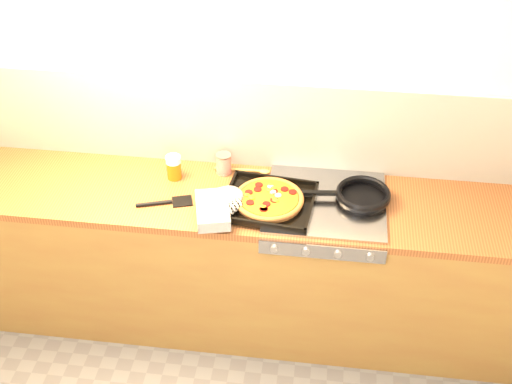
# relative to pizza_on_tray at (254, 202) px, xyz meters

# --- Properties ---
(room_shell) EXTENTS (3.20, 3.20, 3.20)m
(room_shell) POSITION_rel_pizza_on_tray_xyz_m (-0.10, 0.38, 0.20)
(room_shell) COLOR white
(room_shell) RESTS_ON ground
(counter_run) EXTENTS (3.20, 0.62, 0.90)m
(counter_run) POSITION_rel_pizza_on_tray_xyz_m (-0.10, 0.09, -0.50)
(counter_run) COLOR brown
(counter_run) RESTS_ON ground
(stovetop) EXTENTS (0.60, 0.56, 0.02)m
(stovetop) POSITION_rel_pizza_on_tray_xyz_m (0.35, 0.09, -0.04)
(stovetop) COLOR #9C9DA2
(stovetop) RESTS_ON counter_run
(pizza_on_tray) EXTENTS (0.61, 0.50, 0.08)m
(pizza_on_tray) POSITION_rel_pizza_on_tray_xyz_m (0.00, 0.00, 0.00)
(pizza_on_tray) COLOR black
(pizza_on_tray) RESTS_ON stovetop
(frying_pan) EXTENTS (0.47, 0.30, 0.05)m
(frying_pan) POSITION_rel_pizza_on_tray_xyz_m (0.53, 0.13, -0.01)
(frying_pan) COLOR black
(frying_pan) RESTS_ON stovetop
(tomato_can) EXTENTS (0.10, 0.10, 0.12)m
(tomato_can) POSITION_rel_pizza_on_tray_xyz_m (-0.20, 0.29, 0.01)
(tomato_can) COLOR #AA0E0D
(tomato_can) RESTS_ON counter_run
(juice_glass) EXTENTS (0.10, 0.10, 0.13)m
(juice_glass) POSITION_rel_pizza_on_tray_xyz_m (-0.45, 0.21, 0.02)
(juice_glass) COLOR #E3560D
(juice_glass) RESTS_ON counter_run
(wooden_spoon) EXTENTS (0.30, 0.04, 0.02)m
(wooden_spoon) POSITION_rel_pizza_on_tray_xyz_m (-0.08, 0.31, -0.04)
(wooden_spoon) COLOR #AA8948
(wooden_spoon) RESTS_ON counter_run
(black_spatula) EXTENTS (0.28, 0.14, 0.02)m
(black_spatula) POSITION_rel_pizza_on_tray_xyz_m (-0.44, -0.02, -0.04)
(black_spatula) COLOR black
(black_spatula) RESTS_ON counter_run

